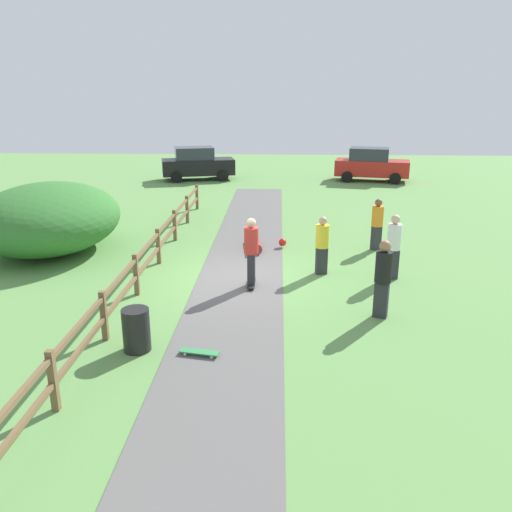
{
  "coord_description": "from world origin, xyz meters",
  "views": [
    {
      "loc": [
        1.05,
        -13.73,
        5.08
      ],
      "look_at": [
        0.49,
        -0.98,
        1.0
      ],
      "focal_mm": 36.41,
      "sensor_mm": 36.0,
      "label": 1
    }
  ],
  "objects_px": {
    "bush_large": "(49,218)",
    "bystander_white": "(394,244)",
    "skater_riding": "(251,249)",
    "skateboard_loose": "(199,352)",
    "parked_car_black": "(197,164)",
    "parked_car_red": "(371,165)",
    "bystander_yellow": "(322,243)",
    "bystander_orange": "(377,222)",
    "trash_bin": "(136,330)",
    "bystander_black": "(383,275)",
    "skater_fallen": "(257,243)"
  },
  "relations": [
    {
      "from": "skateboard_loose",
      "to": "bystander_white",
      "type": "distance_m",
      "value": 6.75
    },
    {
      "from": "bystander_orange",
      "to": "parked_car_black",
      "type": "distance_m",
      "value": 16.11
    },
    {
      "from": "skater_fallen",
      "to": "parked_car_black",
      "type": "relative_size",
      "value": 0.37
    },
    {
      "from": "bystander_white",
      "to": "parked_car_red",
      "type": "distance_m",
      "value": 16.94
    },
    {
      "from": "bystander_orange",
      "to": "parked_car_black",
      "type": "height_order",
      "value": "parked_car_black"
    },
    {
      "from": "bystander_yellow",
      "to": "parked_car_black",
      "type": "xyz_separation_m",
      "value": [
        -6.11,
        16.44,
        0.03
      ]
    },
    {
      "from": "bush_large",
      "to": "skater_riding",
      "type": "relative_size",
      "value": 2.84
    },
    {
      "from": "bystander_black",
      "to": "parked_car_black",
      "type": "distance_m",
      "value": 20.73
    },
    {
      "from": "skater_riding",
      "to": "skater_fallen",
      "type": "xyz_separation_m",
      "value": [
        0.01,
        3.58,
        -0.88
      ]
    },
    {
      "from": "skateboard_loose",
      "to": "parked_car_red",
      "type": "distance_m",
      "value": 22.61
    },
    {
      "from": "bystander_white",
      "to": "skater_fallen",
      "type": "bearing_deg",
      "value": 144.65
    },
    {
      "from": "skater_riding",
      "to": "parked_car_red",
      "type": "xyz_separation_m",
      "value": [
        6.09,
        17.61,
        -0.12
      ]
    },
    {
      "from": "parked_car_black",
      "to": "parked_car_red",
      "type": "distance_m",
      "value": 10.24
    },
    {
      "from": "bush_large",
      "to": "bystander_white",
      "type": "relative_size",
      "value": 2.9
    },
    {
      "from": "skateboard_loose",
      "to": "parked_car_black",
      "type": "bearing_deg",
      "value": 98.76
    },
    {
      "from": "trash_bin",
      "to": "bystander_yellow",
      "type": "relative_size",
      "value": 0.53
    },
    {
      "from": "parked_car_black",
      "to": "bush_large",
      "type": "bearing_deg",
      "value": -100.25
    },
    {
      "from": "trash_bin",
      "to": "bystander_orange",
      "type": "height_order",
      "value": "bystander_orange"
    },
    {
      "from": "skater_riding",
      "to": "bystander_black",
      "type": "xyz_separation_m",
      "value": [
        3.12,
        -1.83,
        -0.04
      ]
    },
    {
      "from": "skater_fallen",
      "to": "bystander_white",
      "type": "xyz_separation_m",
      "value": [
        3.91,
        -2.77,
        0.83
      ]
    },
    {
      "from": "bush_large",
      "to": "parked_car_black",
      "type": "bearing_deg",
      "value": 79.75
    },
    {
      "from": "trash_bin",
      "to": "skater_fallen",
      "type": "relative_size",
      "value": 0.55
    },
    {
      "from": "bystander_orange",
      "to": "parked_car_red",
      "type": "distance_m",
      "value": 14.1
    },
    {
      "from": "bush_large",
      "to": "bystander_white",
      "type": "xyz_separation_m",
      "value": [
        10.69,
        -2.21,
        -0.09
      ]
    },
    {
      "from": "bush_large",
      "to": "parked_car_black",
      "type": "distance_m",
      "value": 14.81
    },
    {
      "from": "trash_bin",
      "to": "skater_riding",
      "type": "xyz_separation_m",
      "value": [
        2.14,
        3.7,
        0.63
      ]
    },
    {
      "from": "bystander_yellow",
      "to": "bystander_white",
      "type": "xyz_separation_m",
      "value": [
        1.95,
        -0.34,
        0.1
      ]
    },
    {
      "from": "skater_riding",
      "to": "bystander_white",
      "type": "bearing_deg",
      "value": 11.62
    },
    {
      "from": "bush_large",
      "to": "trash_bin",
      "type": "xyz_separation_m",
      "value": [
        4.64,
        -6.72,
        -0.67
      ]
    },
    {
      "from": "bush_large",
      "to": "bystander_orange",
      "type": "distance_m",
      "value": 10.78
    },
    {
      "from": "skater_riding",
      "to": "skateboard_loose",
      "type": "relative_size",
      "value": 2.29
    },
    {
      "from": "skater_riding",
      "to": "trash_bin",
      "type": "bearing_deg",
      "value": -120.08
    },
    {
      "from": "skater_riding",
      "to": "skater_fallen",
      "type": "bearing_deg",
      "value": 89.89
    },
    {
      "from": "bystander_black",
      "to": "bush_large",
      "type": "bearing_deg",
      "value": 153.91
    },
    {
      "from": "bush_large",
      "to": "bystander_orange",
      "type": "xyz_separation_m",
      "value": [
        10.76,
        0.66,
        -0.18
      ]
    },
    {
      "from": "skater_riding",
      "to": "bystander_white",
      "type": "distance_m",
      "value": 4.0
    },
    {
      "from": "trash_bin",
      "to": "bystander_orange",
      "type": "distance_m",
      "value": 9.59
    },
    {
      "from": "skateboard_loose",
      "to": "bystander_orange",
      "type": "distance_m",
      "value": 9.01
    },
    {
      "from": "parked_car_black",
      "to": "parked_car_red",
      "type": "xyz_separation_m",
      "value": [
        10.24,
        0.02,
        0.0
      ]
    },
    {
      "from": "skateboard_loose",
      "to": "parked_car_black",
      "type": "height_order",
      "value": "parked_car_black"
    },
    {
      "from": "bystander_black",
      "to": "parked_car_red",
      "type": "height_order",
      "value": "parked_car_red"
    },
    {
      "from": "skater_fallen",
      "to": "bystander_white",
      "type": "height_order",
      "value": "bystander_white"
    },
    {
      "from": "bush_large",
      "to": "trash_bin",
      "type": "relative_size",
      "value": 5.97
    },
    {
      "from": "bystander_yellow",
      "to": "bystander_white",
      "type": "relative_size",
      "value": 0.92
    },
    {
      "from": "skater_fallen",
      "to": "parked_car_red",
      "type": "bearing_deg",
      "value": 66.56
    },
    {
      "from": "skater_riding",
      "to": "bystander_white",
      "type": "xyz_separation_m",
      "value": [
        3.92,
        0.81,
        -0.05
      ]
    },
    {
      "from": "bystander_black",
      "to": "parked_car_red",
      "type": "xyz_separation_m",
      "value": [
        2.97,
        19.44,
        -0.08
      ]
    },
    {
      "from": "skater_fallen",
      "to": "bystander_black",
      "type": "bearing_deg",
      "value": -60.05
    },
    {
      "from": "trash_bin",
      "to": "skater_fallen",
      "type": "bearing_deg",
      "value": 73.55
    },
    {
      "from": "skateboard_loose",
      "to": "bystander_white",
      "type": "relative_size",
      "value": 0.44
    }
  ]
}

